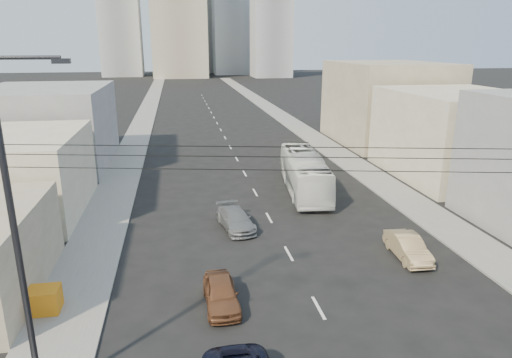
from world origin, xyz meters
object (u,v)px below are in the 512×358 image
object	(u,v)px
city_bus	(304,172)
sedan_grey	(236,219)
crate_stack	(40,300)
streetlamp_left	(18,233)
sedan_tan	(408,247)
sedan_brown	(221,293)

from	to	relation	value
city_bus	sedan_grey	bearing A→B (deg)	-126.90
sedan_grey	crate_stack	bearing A→B (deg)	-149.47
streetlamp_left	sedan_grey	bearing A→B (deg)	58.89
streetlamp_left	crate_stack	distance (m)	8.32
streetlamp_left	crate_stack	xyz separation A→B (m)	(-1.61, 5.80, -5.75)
city_bus	sedan_tan	size ratio (longest dim) A/B	2.87
sedan_tan	crate_stack	distance (m)	19.93
sedan_grey	crate_stack	world-z (taller)	sedan_grey
crate_stack	sedan_grey	bearing A→B (deg)	40.03
sedan_brown	sedan_tan	bearing A→B (deg)	14.64
sedan_grey	crate_stack	distance (m)	13.52
city_bus	sedan_tan	xyz separation A→B (m)	(2.57, -13.43, -0.97)
city_bus	sedan_grey	size ratio (longest dim) A/B	2.60
city_bus	crate_stack	size ratio (longest dim) A/B	6.61
sedan_grey	streetlamp_left	bearing A→B (deg)	-130.61
sedan_tan	streetlamp_left	size ratio (longest dim) A/B	0.35
city_bus	sedan_tan	bearing A→B (deg)	-72.51
sedan_grey	crate_stack	size ratio (longest dim) A/B	2.55
sedan_tan	sedan_grey	bearing A→B (deg)	149.66
sedan_brown	sedan_tan	xyz separation A→B (m)	(11.36, 3.27, 0.02)
crate_stack	sedan_brown	bearing A→B (deg)	-5.38
sedan_brown	sedan_grey	world-z (taller)	sedan_brown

